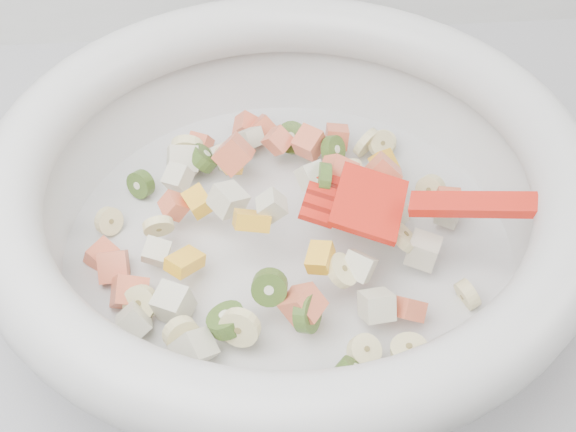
{
  "coord_description": "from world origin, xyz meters",
  "views": [
    {
      "loc": [
        -0.14,
        0.98,
        1.37
      ],
      "look_at": [
        -0.1,
        1.4,
        0.95
      ],
      "focal_mm": 50.0,
      "sensor_mm": 36.0,
      "label": 1
    }
  ],
  "objects": [
    {
      "name": "mixing_bowl",
      "position": [
        -0.1,
        1.4,
        0.97
      ],
      "size": [
        0.49,
        0.44,
        0.12
      ],
      "color": "silver",
      "rests_on": "counter"
    }
  ]
}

